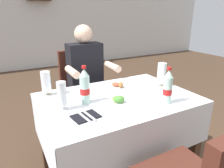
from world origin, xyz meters
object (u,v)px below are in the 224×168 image
Objects in this scene: beer_glass_left at (161,75)px; plate_far_diner at (115,87)px; chair_far_diner_seat at (83,88)px; main_dining_table at (118,116)px; beer_glass_right at (46,83)px; napkin_cutlery_set at (86,116)px; seated_diner_far at (87,77)px; beer_glass_middle at (62,95)px; cola_bottle_secondary at (85,87)px; cola_bottle_primary at (168,88)px; plate_near_camera at (121,102)px.

plate_far_diner is at bearing 157.79° from beer_glass_left.
main_dining_table is at bearing -90.00° from chair_far_diner_seat.
beer_glass_right is 0.52m from napkin_cutlery_set.
beer_glass_left is (0.39, -0.16, 0.10)m from plate_far_diner.
beer_glass_right is (-0.50, -0.38, 0.13)m from seated_diner_far.
plate_far_diner is 1.19× the size of beer_glass_middle.
cola_bottle_secondary reaches higher than chair_far_diner_seat.
beer_glass_left is at bearing 4.35° from main_dining_table.
cola_bottle_secondary is (0.18, 0.03, 0.02)m from beer_glass_middle.
beer_glass_right is at bearing 167.73° from plate_far_diner.
cola_bottle_primary reaches higher than plate_far_diner.
beer_glass_middle is at bearing -169.91° from cola_bottle_secondary.
plate_near_camera is 0.30m from napkin_cutlery_set.
main_dining_table is 0.52m from beer_glass_middle.
beer_glass_right is (-0.48, -0.49, 0.29)m from chair_far_diner_seat.
seated_diner_far is at bearing 96.85° from plate_far_diner.
main_dining_table is 0.64m from beer_glass_right.
plate_near_camera is 0.62m from beer_glass_right.
plate_near_camera is 1.15× the size of beer_glass_left.
seated_diner_far is at bearing 104.05° from cola_bottle_primary.
chair_far_diner_seat is at bearing 121.19° from beer_glass_left.
plate_near_camera is at bearing -94.90° from seated_diner_far.
plate_near_camera reaches higher than napkin_cutlery_set.
beer_glass_middle is at bearing 159.92° from cola_bottle_primary.
beer_glass_middle reaches higher than plate_near_camera.
main_dining_table is at bearing -91.58° from seated_diner_far.
plate_far_diner is 0.57m from beer_glass_middle.
chair_far_diner_seat is at bearing 97.42° from plate_far_diner.
beer_glass_middle is at bearing -118.54° from chair_far_diner_seat.
plate_far_diner is at bearing 21.05° from beer_glass_middle.
chair_far_diner_seat reaches higher than main_dining_table.
seated_diner_far is at bearing 85.10° from plate_near_camera.
seated_diner_far is 0.64m from beer_glass_right.
seated_diner_far is 6.37× the size of beer_glass_right.
beer_glass_middle is at bearing 119.46° from napkin_cutlery_set.
cola_bottle_secondary reaches higher than beer_glass_left.
beer_glass_left is 0.85m from napkin_cutlery_set.
cola_bottle_secondary is at bearing -179.08° from beer_glass_left.
chair_far_diner_seat is 0.77× the size of seated_diner_far.
napkin_cutlery_set reaches higher than main_dining_table.
beer_glass_left is 0.91m from beer_glass_middle.
chair_far_diner_seat is 0.75m from beer_glass_right.
beer_glass_right is 0.72× the size of cola_bottle_primary.
chair_far_diner_seat is 3.42× the size of cola_bottle_secondary.
beer_glass_middle reaches higher than napkin_cutlery_set.
beer_glass_left is 0.73m from cola_bottle_secondary.
chair_far_diner_seat reaches higher than napkin_cutlery_set.
cola_bottle_secondary is at bearing 68.65° from napkin_cutlery_set.
seated_diner_far is at bearing -79.97° from chair_far_diner_seat.
seated_diner_far is (0.02, -0.11, 0.16)m from chair_far_diner_seat.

